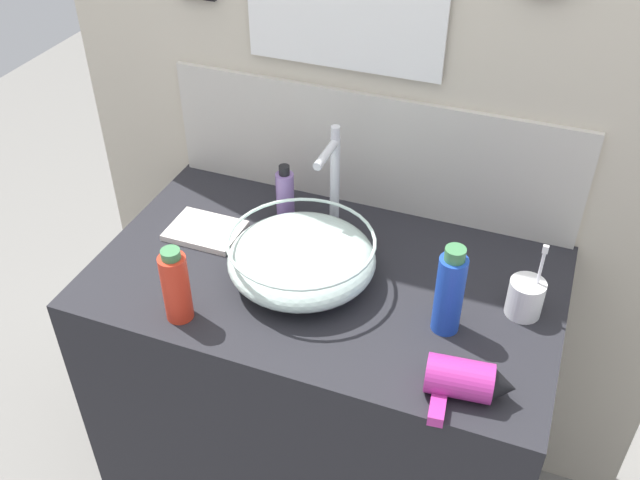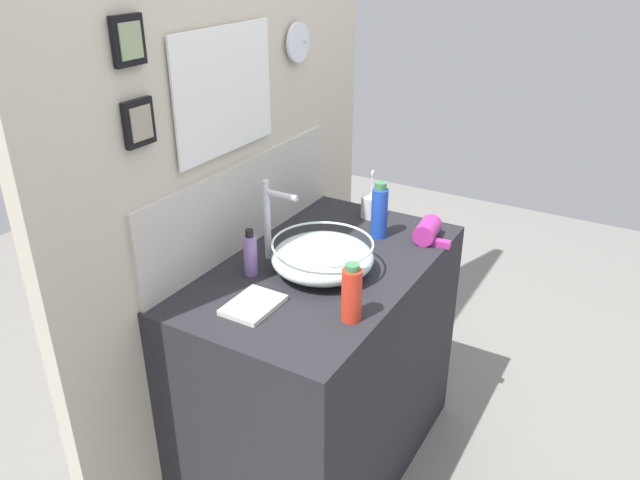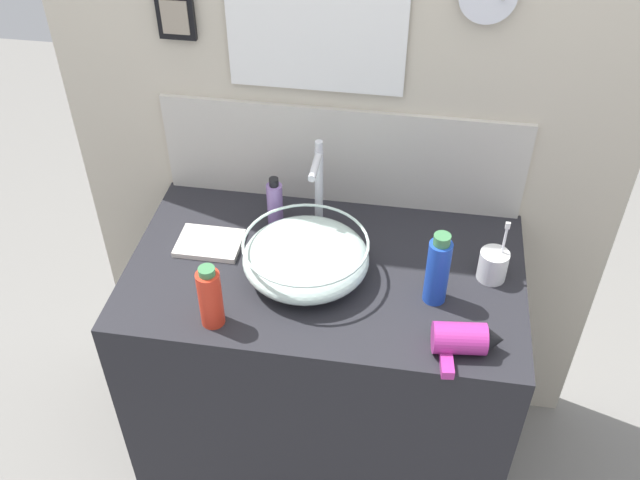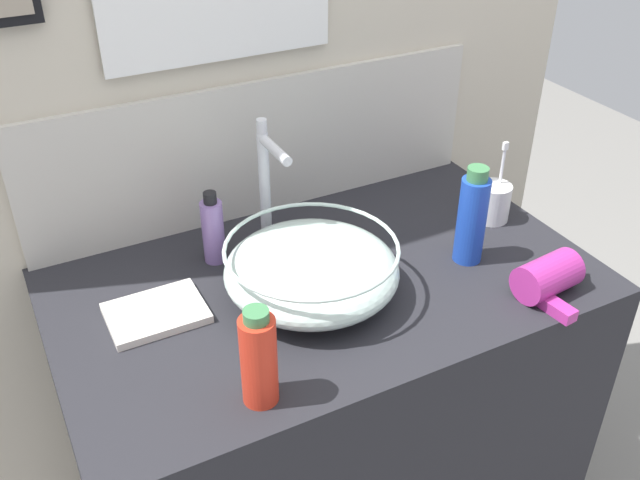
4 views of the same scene
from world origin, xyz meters
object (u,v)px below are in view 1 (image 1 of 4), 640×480
(hair_drier, at_px, (466,381))
(toothbrush_cup, at_px, (525,297))
(spray_bottle, at_px, (285,196))
(lotion_bottle, at_px, (176,286))
(hand_towel, at_px, (205,231))
(faucet, at_px, (333,174))
(glass_bowl_sink, at_px, (302,258))
(soap_dispenser, at_px, (450,292))

(hair_drier, xyz_separation_m, toothbrush_cup, (0.07, 0.27, 0.01))
(spray_bottle, distance_m, lotion_bottle, 0.42)
(spray_bottle, bearing_deg, hand_towel, -142.51)
(toothbrush_cup, distance_m, hand_towel, 0.79)
(hair_drier, distance_m, lotion_bottle, 0.63)
(hair_drier, distance_m, spray_bottle, 0.69)
(faucet, bearing_deg, glass_bowl_sink, -90.00)
(spray_bottle, relative_size, hand_towel, 0.89)
(spray_bottle, xyz_separation_m, lotion_bottle, (-0.07, -0.41, 0.01))
(faucet, distance_m, hair_drier, 0.61)
(hand_towel, bearing_deg, lotion_bottle, -72.25)
(soap_dispenser, height_order, hand_towel, soap_dispenser)
(faucet, bearing_deg, lotion_bottle, -115.79)
(faucet, relative_size, toothbrush_cup, 1.53)
(glass_bowl_sink, distance_m, soap_dispenser, 0.35)
(lotion_bottle, bearing_deg, faucet, 64.21)
(hair_drier, distance_m, hand_towel, 0.77)
(glass_bowl_sink, height_order, soap_dispenser, soap_dispenser)
(faucet, distance_m, lotion_bottle, 0.47)
(toothbrush_cup, xyz_separation_m, soap_dispenser, (-0.15, -0.11, 0.06))
(hair_drier, height_order, lotion_bottle, lotion_bottle)
(spray_bottle, distance_m, soap_dispenser, 0.53)
(toothbrush_cup, height_order, lotion_bottle, toothbrush_cup)
(soap_dispenser, xyz_separation_m, lotion_bottle, (-0.55, -0.17, -0.01))
(glass_bowl_sink, bearing_deg, lotion_bottle, -133.38)
(soap_dispenser, bearing_deg, toothbrush_cup, 35.39)
(spray_bottle, xyz_separation_m, hand_towel, (-0.17, -0.13, -0.07))
(spray_bottle, height_order, lotion_bottle, lotion_bottle)
(lotion_bottle, bearing_deg, soap_dispenser, 17.42)
(faucet, height_order, toothbrush_cup, faucet)
(faucet, xyz_separation_m, toothbrush_cup, (0.50, -0.14, -0.12))
(soap_dispenser, bearing_deg, glass_bowl_sink, 173.30)
(soap_dispenser, relative_size, hand_towel, 1.19)
(faucet, xyz_separation_m, lotion_bottle, (-0.20, -0.42, -0.08))
(spray_bottle, relative_size, lotion_bottle, 0.88)
(hand_towel, bearing_deg, toothbrush_cup, -0.55)
(glass_bowl_sink, xyz_separation_m, spray_bottle, (-0.13, 0.20, 0.01))
(hand_towel, bearing_deg, glass_bowl_sink, -14.00)
(lotion_bottle, distance_m, hand_towel, 0.31)
(spray_bottle, bearing_deg, faucet, 1.34)
(toothbrush_cup, distance_m, spray_bottle, 0.64)
(soap_dispenser, xyz_separation_m, hand_towel, (-0.64, 0.11, -0.09))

